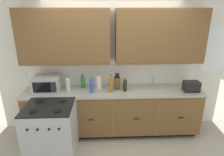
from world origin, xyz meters
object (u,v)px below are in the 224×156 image
(paper_towel_roll, at_px, (99,82))
(bottle_dark, at_px, (125,85))
(toaster, at_px, (191,86))
(stove_range, at_px, (51,132))
(bottle_green, at_px, (83,81))
(knife_block, at_px, (117,83))
(microwave, at_px, (47,84))
(bottle_clear, at_px, (68,84))
(bottle_amber, at_px, (111,84))
(bottle_blue, at_px, (91,85))

(paper_towel_roll, distance_m, bottle_dark, 0.51)
(toaster, bearing_deg, stove_range, -168.19)
(paper_towel_roll, bearing_deg, bottle_green, 170.90)
(toaster, relative_size, knife_block, 0.90)
(microwave, relative_size, knife_block, 1.55)
(bottle_clear, bearing_deg, microwave, 174.03)
(microwave, distance_m, bottle_dark, 1.43)
(knife_block, bearing_deg, bottle_dark, -40.16)
(microwave, height_order, knife_block, knife_block)
(bottle_amber, distance_m, bottle_blue, 0.35)
(bottle_dark, xyz_separation_m, bottle_blue, (-0.61, -0.04, 0.02))
(microwave, distance_m, bottle_amber, 1.17)
(bottle_blue, bearing_deg, microwave, 172.09)
(stove_range, bearing_deg, bottle_blue, 40.03)
(microwave, xyz_separation_m, bottle_green, (0.64, 0.13, -0.01))
(microwave, distance_m, toaster, 2.65)
(stove_range, relative_size, bottle_clear, 3.27)
(microwave, height_order, bottle_clear, bottle_clear)
(stove_range, height_order, bottle_dark, bottle_dark)
(bottle_green, bearing_deg, toaster, -7.55)
(toaster, height_order, bottle_clear, bottle_clear)
(knife_block, height_order, bottle_clear, knife_block)
(bottle_amber, height_order, bottle_blue, bottle_amber)
(knife_block, height_order, bottle_dark, knife_block)
(bottle_green, xyz_separation_m, bottle_amber, (0.53, -0.24, 0.03))
(paper_towel_roll, bearing_deg, bottle_amber, -41.47)
(bottle_dark, bearing_deg, toaster, -2.95)
(bottle_clear, xyz_separation_m, bottle_dark, (1.04, -0.03, -0.02))
(bottle_blue, bearing_deg, paper_towel_roll, 56.83)
(bottle_clear, distance_m, bottle_dark, 1.04)
(toaster, distance_m, bottle_dark, 1.22)
(toaster, relative_size, bottle_clear, 0.96)
(microwave, distance_m, knife_block, 1.30)
(knife_block, distance_m, paper_towel_roll, 0.35)
(microwave, xyz_separation_m, bottle_blue, (0.82, -0.11, 0.01))
(toaster, bearing_deg, bottle_clear, 177.63)
(microwave, distance_m, bottle_green, 0.65)
(bottle_amber, relative_size, bottle_dark, 1.33)
(knife_block, bearing_deg, bottle_blue, -161.38)
(toaster, distance_m, knife_block, 1.36)
(toaster, relative_size, paper_towel_roll, 1.08)
(toaster, xyz_separation_m, knife_block, (-1.35, 0.18, 0.02))
(microwave, relative_size, toaster, 1.71)
(stove_range, relative_size, knife_block, 3.06)
(microwave, height_order, paper_towel_roll, microwave)
(stove_range, xyz_separation_m, bottle_dark, (1.25, 0.58, 0.58))
(bottle_green, bearing_deg, microwave, -168.39)
(knife_block, relative_size, bottle_dark, 1.24)
(bottle_dark, bearing_deg, stove_range, -155.15)
(toaster, bearing_deg, knife_block, 172.45)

